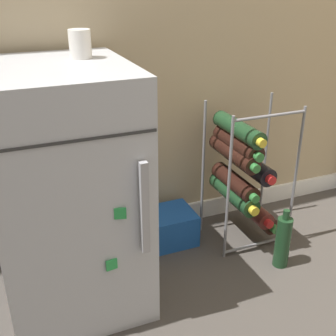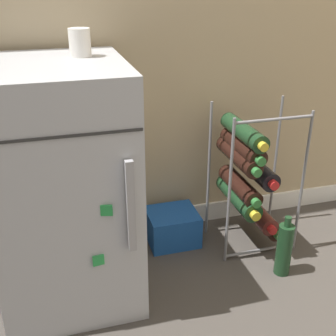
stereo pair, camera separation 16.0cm
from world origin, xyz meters
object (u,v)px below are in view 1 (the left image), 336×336
object	(u,v)px
mini_fridge	(67,190)
fridge_top_cup	(80,44)
loose_bottle_floor	(283,241)
soda_box	(169,227)
wine_rack	(242,174)

from	to	relation	value
mini_fridge	fridge_top_cup	bearing A→B (deg)	35.55
fridge_top_cup	loose_bottle_floor	world-z (taller)	fridge_top_cup
mini_fridge	soda_box	size ratio (longest dim) A/B	3.90
mini_fridge	soda_box	bearing A→B (deg)	20.22
wine_rack	soda_box	bearing A→B (deg)	162.89
mini_fridge	wine_rack	xyz separation A→B (m)	(0.75, 0.07, -0.11)
soda_box	fridge_top_cup	bearing A→B (deg)	-165.14
wine_rack	loose_bottle_floor	distance (m)	0.32
mini_fridge	fridge_top_cup	size ratio (longest dim) A/B	9.41
loose_bottle_floor	soda_box	bearing A→B (deg)	136.98
wine_rack	mini_fridge	bearing A→B (deg)	-174.50
mini_fridge	fridge_top_cup	world-z (taller)	fridge_top_cup
fridge_top_cup	wine_rack	bearing A→B (deg)	-0.10
loose_bottle_floor	wine_rack	bearing A→B (deg)	103.74
fridge_top_cup	loose_bottle_floor	bearing A→B (deg)	-19.15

